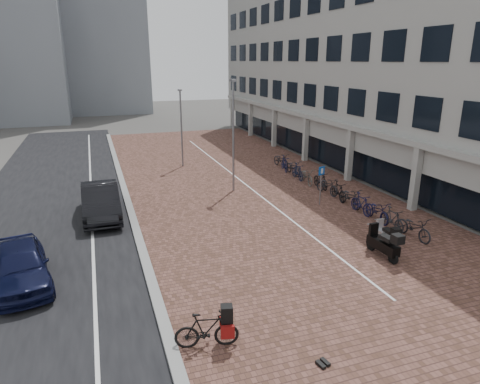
{
  "coord_description": "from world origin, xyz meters",
  "views": [
    {
      "loc": [
        -6.51,
        -12.7,
        7.49
      ],
      "look_at": [
        0.0,
        6.0,
        1.3
      ],
      "focal_mm": 31.68,
      "sensor_mm": 36.0,
      "label": 1
    }
  ],
  "objects_px": {
    "car_dark": "(101,201)",
    "parking_sign": "(321,180)",
    "hero_bike": "(207,330)",
    "scooter_front": "(386,235)",
    "car_navy": "(20,265)",
    "scooter_mid": "(383,243)"
  },
  "relations": [
    {
      "from": "car_dark",
      "to": "parking_sign",
      "type": "relative_size",
      "value": 2.32
    },
    {
      "from": "hero_bike",
      "to": "scooter_front",
      "type": "height_order",
      "value": "hero_bike"
    },
    {
      "from": "parking_sign",
      "to": "car_navy",
      "type": "bearing_deg",
      "value": 174.84
    },
    {
      "from": "scooter_front",
      "to": "parking_sign",
      "type": "bearing_deg",
      "value": 94.11
    },
    {
      "from": "hero_bike",
      "to": "parking_sign",
      "type": "xyz_separation_m",
      "value": [
        8.79,
        9.45,
        0.86
      ]
    },
    {
      "from": "hero_bike",
      "to": "scooter_front",
      "type": "relative_size",
      "value": 1.2
    },
    {
      "from": "car_dark",
      "to": "scooter_mid",
      "type": "bearing_deg",
      "value": -39.59
    },
    {
      "from": "hero_bike",
      "to": "parking_sign",
      "type": "bearing_deg",
      "value": -30.51
    },
    {
      "from": "car_navy",
      "to": "car_dark",
      "type": "height_order",
      "value": "car_dark"
    },
    {
      "from": "parking_sign",
      "to": "hero_bike",
      "type": "bearing_deg",
      "value": -154.37
    },
    {
      "from": "car_navy",
      "to": "scooter_mid",
      "type": "bearing_deg",
      "value": -20.53
    },
    {
      "from": "car_navy",
      "to": "car_dark",
      "type": "xyz_separation_m",
      "value": [
        2.83,
        6.09,
        0.08
      ]
    },
    {
      "from": "hero_bike",
      "to": "parking_sign",
      "type": "relative_size",
      "value": 0.85
    },
    {
      "from": "hero_bike",
      "to": "car_navy",
      "type": "bearing_deg",
      "value": 56.4
    },
    {
      "from": "car_navy",
      "to": "scooter_mid",
      "type": "height_order",
      "value": "car_navy"
    },
    {
      "from": "car_dark",
      "to": "car_navy",
      "type": "bearing_deg",
      "value": -115.43
    },
    {
      "from": "car_navy",
      "to": "hero_bike",
      "type": "height_order",
      "value": "car_navy"
    },
    {
      "from": "scooter_mid",
      "to": "car_navy",
      "type": "bearing_deg",
      "value": 167.05
    },
    {
      "from": "hero_bike",
      "to": "scooter_mid",
      "type": "xyz_separation_m",
      "value": [
        7.98,
        3.06,
        0.07
      ]
    },
    {
      "from": "scooter_front",
      "to": "scooter_mid",
      "type": "bearing_deg",
      "value": -129.11
    },
    {
      "from": "car_dark",
      "to": "scooter_mid",
      "type": "distance_m",
      "value": 13.32
    },
    {
      "from": "car_navy",
      "to": "car_dark",
      "type": "bearing_deg",
      "value": 54.5
    }
  ]
}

